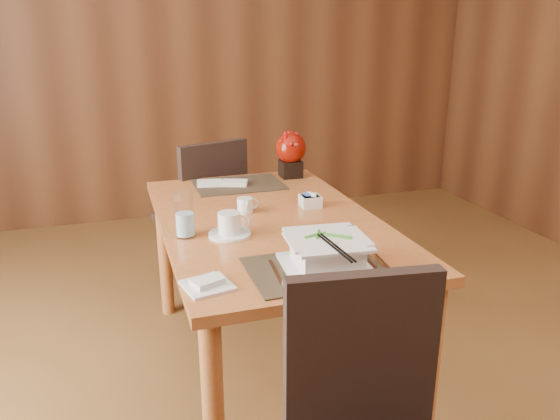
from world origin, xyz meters
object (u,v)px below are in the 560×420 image
object	(u,v)px
soup_setting	(327,254)
coffee_cup	(229,226)
sugar_caddy	(310,201)
dining_table	(269,239)
far_chair	(206,208)
water_glass	(185,215)
creamer_jug	(245,205)
berry_decor	(291,152)
bread_plate	(207,286)

from	to	relation	value
soup_setting	coffee_cup	xyz separation A→B (m)	(-0.24, 0.42, -0.02)
sugar_caddy	dining_table	bearing A→B (deg)	-156.55
soup_setting	far_chair	world-z (taller)	far_chair
dining_table	far_chair	xyz separation A→B (m)	(-0.12, 0.90, -0.13)
dining_table	water_glass	size ratio (longest dim) A/B	8.38
creamer_jug	sugar_caddy	world-z (taller)	creamer_jug
soup_setting	sugar_caddy	xyz separation A→B (m)	(0.19, 0.66, -0.03)
creamer_jug	far_chair	xyz separation A→B (m)	(-0.04, 0.79, -0.26)
far_chair	water_glass	bearing A→B (deg)	57.30
water_glass	sugar_caddy	size ratio (longest dim) A/B	2.02
soup_setting	far_chair	size ratio (longest dim) A/B	0.33
sugar_caddy	water_glass	bearing A→B (deg)	-161.03
water_glass	berry_decor	size ratio (longest dim) A/B	0.74
water_glass	creamer_jug	bearing A→B (deg)	36.61
creamer_jug	coffee_cup	bearing A→B (deg)	-122.21
sugar_caddy	berry_decor	xyz separation A→B (m)	(0.08, 0.53, 0.11)
soup_setting	creamer_jug	world-z (taller)	soup_setting
soup_setting	coffee_cup	world-z (taller)	soup_setting
creamer_jug	berry_decor	world-z (taller)	berry_decor
dining_table	bread_plate	distance (m)	0.68
berry_decor	soup_setting	bearing A→B (deg)	-103.05
soup_setting	sugar_caddy	distance (m)	0.69
water_glass	far_chair	distance (m)	1.09
sugar_caddy	bread_plate	world-z (taller)	sugar_caddy
dining_table	water_glass	bearing A→B (deg)	-163.88
sugar_caddy	soup_setting	bearing A→B (deg)	-106.10
sugar_caddy	berry_decor	size ratio (longest dim) A/B	0.36
soup_setting	water_glass	world-z (taller)	water_glass
soup_setting	sugar_caddy	world-z (taller)	soup_setting
far_chair	dining_table	bearing A→B (deg)	78.73
soup_setting	sugar_caddy	size ratio (longest dim) A/B	3.51
sugar_caddy	creamer_jug	bearing A→B (deg)	177.45
coffee_cup	bread_plate	size ratio (longest dim) A/B	1.16
soup_setting	bread_plate	size ratio (longest dim) A/B	2.17
soup_setting	far_chair	xyz separation A→B (m)	(-0.15, 1.47, -0.28)
dining_table	sugar_caddy	distance (m)	0.28
dining_table	coffee_cup	world-z (taller)	coffee_cup
dining_table	sugar_caddy	xyz separation A→B (m)	(0.23, 0.10, 0.12)
sugar_caddy	coffee_cup	bearing A→B (deg)	-150.28
coffee_cup	sugar_caddy	size ratio (longest dim) A/B	1.88
dining_table	bread_plate	xyz separation A→B (m)	(-0.37, -0.57, 0.10)
coffee_cup	bread_plate	world-z (taller)	coffee_cup
coffee_cup	bread_plate	xyz separation A→B (m)	(-0.17, -0.42, -0.04)
coffee_cup	far_chair	distance (m)	1.09
soup_setting	berry_decor	distance (m)	1.22
far_chair	creamer_jug	bearing A→B (deg)	74.31
sugar_caddy	far_chair	size ratio (longest dim) A/B	0.10
creamer_jug	bread_plate	world-z (taller)	creamer_jug
water_glass	berry_decor	xyz separation A→B (m)	(0.68, 0.73, 0.05)
coffee_cup	sugar_caddy	xyz separation A→B (m)	(0.43, 0.25, -0.01)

